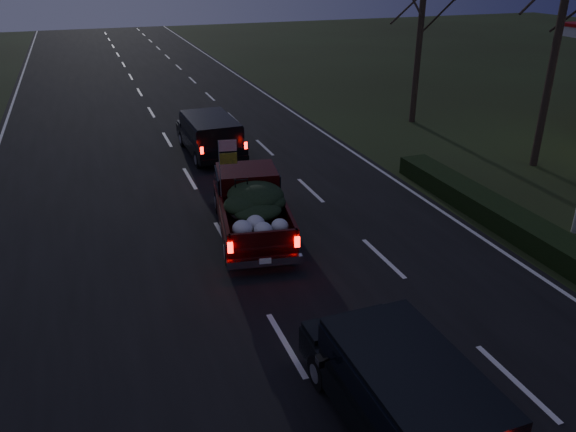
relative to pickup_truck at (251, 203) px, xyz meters
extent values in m
plane|color=black|center=(-0.84, -5.17, -0.92)|extent=(120.00, 120.00, 0.00)
cube|color=black|center=(-0.84, -5.17, -0.91)|extent=(14.00, 120.00, 0.02)
cube|color=black|center=(6.96, -2.17, -0.62)|extent=(1.00, 10.00, 0.60)
cylinder|color=black|center=(11.66, 1.83, 3.33)|extent=(0.28, 0.28, 8.50)
cylinder|color=black|center=(10.66, 8.83, 2.58)|extent=(0.28, 0.28, 7.00)
cube|color=#330706|center=(0.00, 0.02, -0.38)|extent=(2.52, 4.75, 0.50)
cube|color=#330706|center=(0.13, 0.82, 0.30)|extent=(1.88, 1.70, 0.81)
cube|color=black|center=(0.13, 0.82, 0.39)|extent=(1.96, 1.62, 0.50)
cube|color=#330706|center=(-0.19, -1.14, -0.11)|extent=(2.06, 2.77, 0.05)
ellipsoid|color=black|center=(-0.07, -0.70, 0.30)|extent=(1.69, 1.84, 0.54)
cylinder|color=gray|center=(-0.80, 0.15, 0.93)|extent=(0.03, 0.03, 1.81)
cube|color=red|center=(-0.56, 0.11, 1.68)|extent=(0.47, 0.09, 0.31)
cube|color=gold|center=(-0.56, 0.11, 1.32)|extent=(0.47, 0.09, 0.31)
cube|color=black|center=(0.49, 7.30, -0.36)|extent=(1.90, 4.39, 0.54)
cube|color=black|center=(0.49, 7.07, 0.26)|extent=(1.77, 3.21, 0.73)
cube|color=black|center=(0.49, 7.07, 0.33)|extent=(1.86, 3.12, 0.44)
cube|color=black|center=(0.14, -7.90, -0.36)|extent=(1.85, 4.34, 0.54)
cube|color=black|center=(0.14, -8.13, 0.25)|extent=(1.73, 3.17, 0.72)
cube|color=black|center=(0.14, -8.13, 0.32)|extent=(1.82, 3.08, 0.43)
cube|color=black|center=(-0.93, -7.06, 0.14)|extent=(0.09, 0.20, 0.14)
camera|label=1|loc=(-3.97, -13.83, 6.18)|focal=35.00mm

